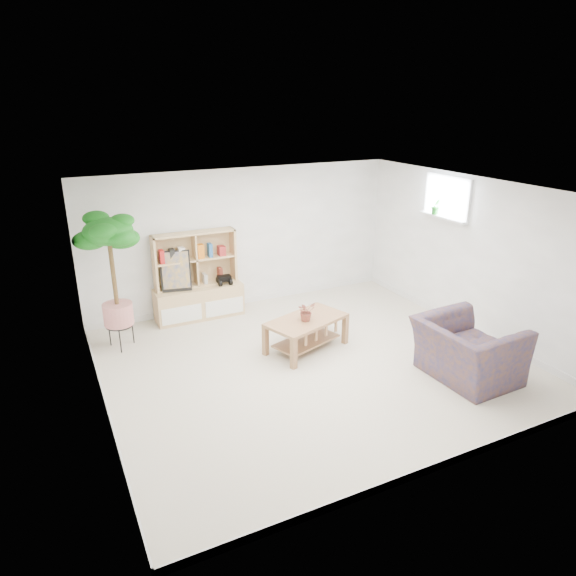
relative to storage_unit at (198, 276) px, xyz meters
name	(u,v)px	position (x,y,z in m)	size (l,w,h in m)	color
floor	(312,363)	(0.93, -2.24, -0.72)	(5.50, 5.00, 0.01)	beige
ceiling	(315,190)	(0.93, -2.24, 1.68)	(5.50, 5.00, 0.01)	white
walls	(313,282)	(0.93, -2.24, 0.48)	(5.51, 5.01, 2.40)	silver
baseboard	(312,359)	(0.93, -2.24, -0.67)	(5.50, 5.00, 0.10)	white
window	(447,197)	(3.66, -1.64, 1.28)	(0.10, 0.98, 0.68)	#B1D0E9
window_sill	(442,218)	(3.60, -1.64, 0.96)	(0.14, 1.00, 0.04)	white
storage_unit	(198,276)	(0.00, 0.00, 0.00)	(1.45, 0.49, 1.45)	tan
poster	(175,271)	(-0.36, -0.02, 0.15)	(0.48, 0.11, 0.66)	yellow
toy_truck	(224,279)	(0.43, -0.07, -0.10)	(0.32, 0.22, 0.17)	black
coffee_table	(306,334)	(1.06, -1.83, -0.48)	(1.17, 0.64, 0.48)	olive
table_plant	(306,311)	(1.03, -1.87, -0.10)	(0.26, 0.22, 0.29)	#2F7130
floor_tree	(114,283)	(-1.37, -0.58, 0.29)	(0.75, 0.75, 2.02)	#147115
armchair	(468,347)	(2.55, -3.47, -0.28)	(1.20, 1.05, 0.89)	navy
sill_plant	(435,206)	(3.60, -1.46, 1.11)	(0.15, 0.12, 0.26)	#147115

